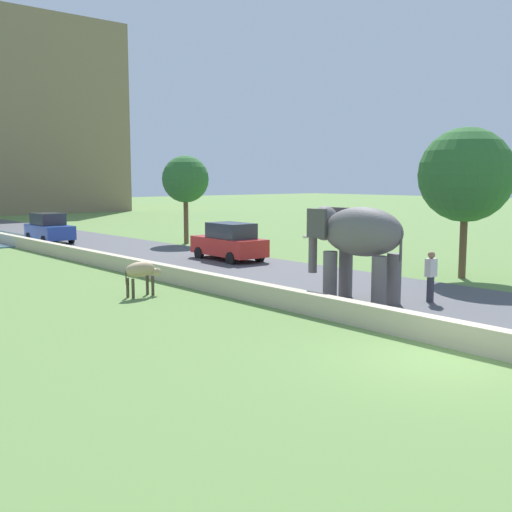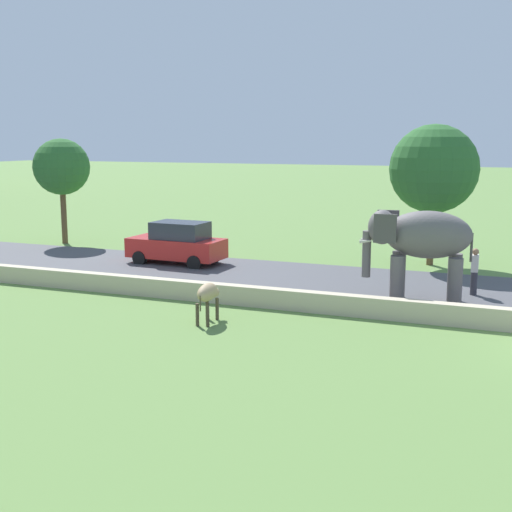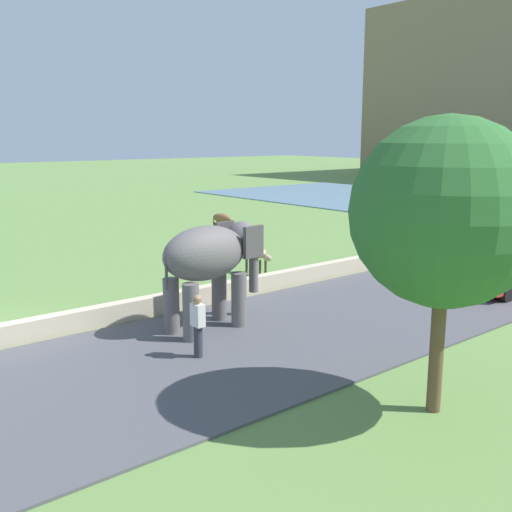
# 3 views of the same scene
# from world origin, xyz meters

# --- Properties ---
(ground_plane) EXTENTS (220.00, 220.00, 0.00)m
(ground_plane) POSITION_xyz_m (0.00, 0.00, 0.00)
(ground_plane) COLOR #608442
(road_surface) EXTENTS (7.00, 120.00, 0.06)m
(road_surface) POSITION_xyz_m (5.00, 20.00, 0.03)
(road_surface) COLOR #4C4C51
(road_surface) RESTS_ON ground
(barrier_wall) EXTENTS (0.40, 110.00, 0.62)m
(barrier_wall) POSITION_xyz_m (1.20, 18.00, 0.31)
(barrier_wall) COLOR beige
(barrier_wall) RESTS_ON ground
(elephant) EXTENTS (1.69, 3.54, 2.99)m
(elephant) POSITION_xyz_m (3.40, 5.15, 2.04)
(elephant) COLOR #605B5B
(elephant) RESTS_ON ground
(person_beside_elephant) EXTENTS (0.36, 0.22, 1.63)m
(person_beside_elephant) POSITION_xyz_m (5.07, 3.57, 0.87)
(person_beside_elephant) COLOR #33333D
(person_beside_elephant) RESTS_ON ground
(car_blue) EXTENTS (1.91, 4.06, 1.80)m
(car_blue) POSITION_xyz_m (3.43, 28.92, 0.90)
(car_blue) COLOR #2D4CA8
(car_blue) RESTS_ON ground
(car_red) EXTENTS (1.93, 4.07, 1.80)m
(car_red) POSITION_xyz_m (6.57, 15.47, 0.90)
(car_red) COLOR red
(car_red) RESTS_ON ground
(cow_tan) EXTENTS (1.41, 0.53, 1.15)m
(cow_tan) POSITION_xyz_m (-1.05, 10.43, 0.84)
(cow_tan) COLOR tan
(cow_tan) RESTS_ON ground
(tree_near) EXTENTS (2.76, 2.76, 5.20)m
(tree_near) POSITION_xyz_m (9.57, 23.43, 3.79)
(tree_near) COLOR brown
(tree_near) RESTS_ON ground
(tree_mid) EXTENTS (3.61, 3.61, 5.79)m
(tree_mid) POSITION_xyz_m (10.34, 5.65, 3.97)
(tree_mid) COLOR brown
(tree_mid) RESTS_ON ground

